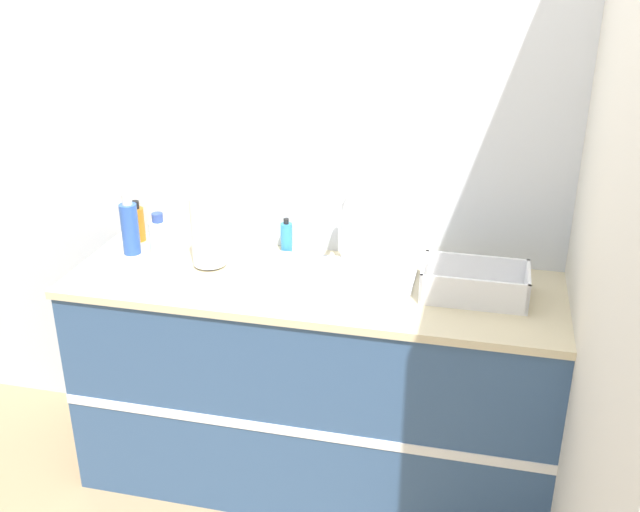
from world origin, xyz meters
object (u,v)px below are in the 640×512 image
(sink, at_px, (334,280))
(bottle_blue, at_px, (130,227))
(paper_towel_roll, at_px, (208,231))
(bottle_clear, at_px, (159,239))
(dish_rack, at_px, (474,286))
(bottle_amber, at_px, (137,223))
(soap_dispenser, at_px, (286,237))

(sink, xyz_separation_m, bottle_blue, (-0.86, 0.10, 0.10))
(sink, bearing_deg, paper_towel_roll, 173.98)
(bottle_clear, bearing_deg, dish_rack, -2.07)
(bottle_amber, relative_size, bottle_blue, 0.68)
(dish_rack, height_order, bottle_clear, bottle_clear)
(sink, height_order, soap_dispenser, sink)
(bottle_amber, bearing_deg, soap_dispenser, 1.85)
(dish_rack, distance_m, bottle_clear, 1.23)
(paper_towel_roll, relative_size, soap_dispenser, 1.94)
(dish_rack, bearing_deg, sink, -177.79)
(bottle_amber, xyz_separation_m, bottle_clear, (0.18, -0.16, 0.01))
(soap_dispenser, bearing_deg, dish_rack, -16.56)
(sink, xyz_separation_m, bottle_clear, (-0.72, 0.06, 0.07))
(dish_rack, distance_m, bottle_amber, 1.42)
(sink, relative_size, bottle_blue, 2.29)
(bottle_clear, distance_m, soap_dispenser, 0.50)
(paper_towel_roll, height_order, bottle_clear, paper_towel_roll)
(sink, bearing_deg, bottle_blue, 173.64)
(dish_rack, bearing_deg, paper_towel_roll, 178.10)
(paper_towel_roll, height_order, soap_dispenser, paper_towel_roll)
(dish_rack, height_order, soap_dispenser, soap_dispenser)
(paper_towel_roll, xyz_separation_m, bottle_amber, (-0.39, 0.17, -0.07))
(paper_towel_roll, xyz_separation_m, bottle_blue, (-0.35, 0.04, -0.03))
(sink, height_order, bottle_amber, sink)
(dish_rack, relative_size, bottle_amber, 2.15)
(bottle_blue, height_order, soap_dispenser, bottle_blue)
(dish_rack, relative_size, soap_dispenser, 2.56)
(dish_rack, distance_m, bottle_blue, 1.37)
(bottle_clear, bearing_deg, soap_dispenser, 21.12)
(sink, relative_size, bottle_amber, 3.35)
(paper_towel_roll, distance_m, soap_dispenser, 0.33)
(bottle_amber, bearing_deg, sink, -14.12)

